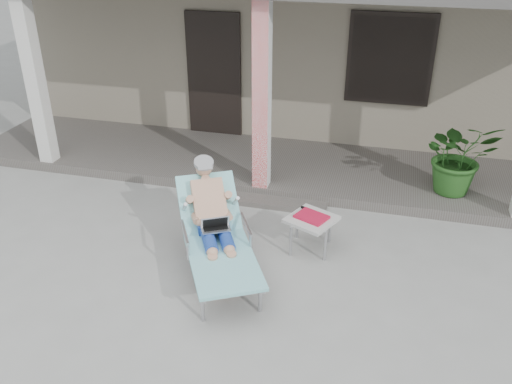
# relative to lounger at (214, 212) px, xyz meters

# --- Properties ---
(ground) EXTENTS (60.00, 60.00, 0.00)m
(ground) POSITION_rel_lounger_xyz_m (0.06, -0.23, -0.74)
(ground) COLOR #9E9E99
(ground) RESTS_ON ground
(house) EXTENTS (10.40, 5.40, 3.30)m
(house) POSITION_rel_lounger_xyz_m (0.06, 6.27, 0.93)
(house) COLOR gray
(house) RESTS_ON ground
(porch_deck) EXTENTS (10.00, 2.00, 0.15)m
(porch_deck) POSITION_rel_lounger_xyz_m (0.06, 2.77, -0.66)
(porch_deck) COLOR #605B56
(porch_deck) RESTS_ON ground
(porch_step) EXTENTS (2.00, 0.30, 0.07)m
(porch_step) POSITION_rel_lounger_xyz_m (0.06, 1.62, -0.70)
(porch_step) COLOR #605B56
(porch_step) RESTS_ON ground
(lounger) EXTENTS (1.46, 1.89, 1.20)m
(lounger) POSITION_rel_lounger_xyz_m (0.00, 0.00, 0.00)
(lounger) COLOR #B7B7BC
(lounger) RESTS_ON ground
(side_table) EXTENTS (0.69, 0.69, 0.47)m
(side_table) POSITION_rel_lounger_xyz_m (1.00, 0.66, -0.35)
(side_table) COLOR beige
(side_table) RESTS_ON ground
(potted_palm) EXTENTS (1.15, 1.06, 1.08)m
(potted_palm) POSITION_rel_lounger_xyz_m (2.75, 2.41, -0.05)
(potted_palm) COLOR #26591E
(potted_palm) RESTS_ON porch_deck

